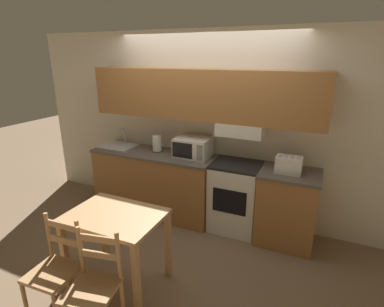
# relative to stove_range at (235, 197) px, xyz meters

# --- Properties ---
(ground_plane) EXTENTS (16.00, 16.00, 0.00)m
(ground_plane) POSITION_rel_stove_range_xyz_m (-0.55, 0.27, -0.46)
(ground_plane) COLOR #7F664C
(wall_back) EXTENTS (5.49, 0.38, 2.55)m
(wall_back) POSITION_rel_stove_range_xyz_m (-0.54, 0.20, 1.03)
(wall_back) COLOR silver
(wall_back) RESTS_ON ground_plane
(lower_counter_main) EXTENTS (1.79, 0.60, 0.92)m
(lower_counter_main) POSITION_rel_stove_range_xyz_m (-1.21, -0.02, 0.00)
(lower_counter_main) COLOR #A36B38
(lower_counter_main) RESTS_ON ground_plane
(lower_counter_right_stub) EXTENTS (0.70, 0.60, 0.92)m
(lower_counter_right_stub) POSITION_rel_stove_range_xyz_m (0.66, -0.02, 0.00)
(lower_counter_right_stub) COLOR #A36B38
(lower_counter_right_stub) RESTS_ON ground_plane
(stove_range) EXTENTS (0.61, 0.54, 0.92)m
(stove_range) POSITION_rel_stove_range_xyz_m (0.00, 0.00, 0.00)
(stove_range) COLOR white
(stove_range) RESTS_ON ground_plane
(microwave) EXTENTS (0.46, 0.38, 0.26)m
(microwave) POSITION_rel_stove_range_xyz_m (-0.62, 0.04, 0.59)
(microwave) COLOR white
(microwave) RESTS_ON lower_counter_main
(toaster) EXTENTS (0.30, 0.20, 0.20)m
(toaster) POSITION_rel_stove_range_xyz_m (0.63, -0.05, 0.56)
(toaster) COLOR white
(toaster) RESTS_ON lower_counter_right_stub
(sink_basin) EXTENTS (0.49, 0.42, 0.26)m
(sink_basin) POSITION_rel_stove_range_xyz_m (-1.81, -0.02, 0.48)
(sink_basin) COLOR #B7BABF
(sink_basin) RESTS_ON lower_counter_main
(paper_towel_roll) EXTENTS (0.15, 0.15, 0.23)m
(paper_towel_roll) POSITION_rel_stove_range_xyz_m (-1.18, 0.04, 0.57)
(paper_towel_roll) COLOR black
(paper_towel_roll) RESTS_ON lower_counter_main
(dining_table) EXTENTS (0.91, 0.65, 0.77)m
(dining_table) POSITION_rel_stove_range_xyz_m (-0.78, -1.45, 0.18)
(dining_table) COLOR tan
(dining_table) RESTS_ON ground_plane
(chair_left_of_table) EXTENTS (0.40, 0.40, 0.89)m
(chair_left_of_table) POSITION_rel_stove_range_xyz_m (-1.04, -1.98, -0.03)
(chair_left_of_table) COLOR tan
(chair_left_of_table) RESTS_ON ground_plane
(chair_right_of_table) EXTENTS (0.45, 0.45, 0.89)m
(chair_right_of_table) POSITION_rel_stove_range_xyz_m (-0.60, -2.00, -0.03)
(chair_right_of_table) COLOR tan
(chair_right_of_table) RESTS_ON ground_plane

